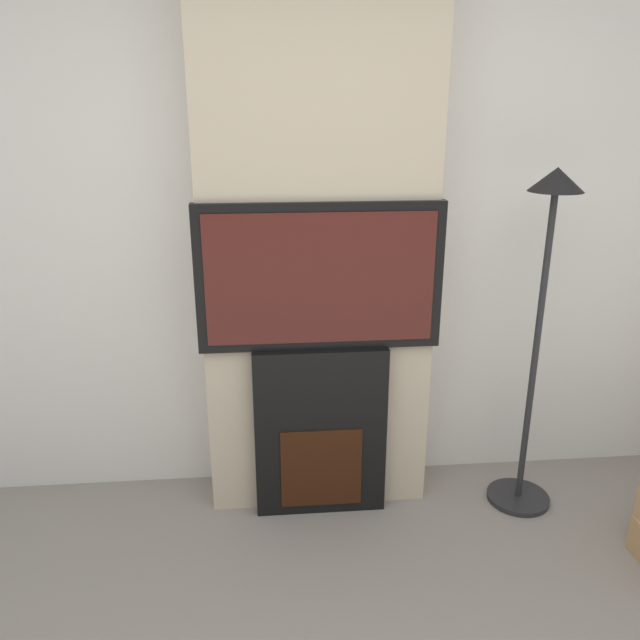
{
  "coord_description": "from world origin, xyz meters",
  "views": [
    {
      "loc": [
        -0.23,
        -0.86,
        1.85
      ],
      "look_at": [
        0.0,
        1.71,
        0.96
      ],
      "focal_mm": 35.0,
      "sensor_mm": 36.0,
      "label": 1
    }
  ],
  "objects": [
    {
      "name": "wall_back",
      "position": [
        0.0,
        2.03,
        1.35
      ],
      "size": [
        6.0,
        0.06,
        2.7
      ],
      "color": "silver",
      "rests_on": "ground_plane"
    },
    {
      "name": "chimney_breast",
      "position": [
        0.0,
        1.86,
        1.35
      ],
      "size": [
        1.03,
        0.29,
        2.7
      ],
      "color": "beige",
      "rests_on": "ground_plane"
    },
    {
      "name": "fireplace",
      "position": [
        0.0,
        1.71,
        0.41
      ],
      "size": [
        0.61,
        0.15,
        0.83
      ],
      "color": "black",
      "rests_on": "ground_plane"
    },
    {
      "name": "television",
      "position": [
        0.0,
        1.71,
        1.15
      ],
      "size": [
        1.06,
        0.07,
        0.65
      ],
      "color": "black",
      "rests_on": "fireplace"
    },
    {
      "name": "floor_lamp",
      "position": [
        0.98,
        1.66,
        1.05
      ],
      "size": [
        0.3,
        0.3,
        1.61
      ],
      "color": "#262628",
      "rests_on": "ground_plane"
    }
  ]
}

